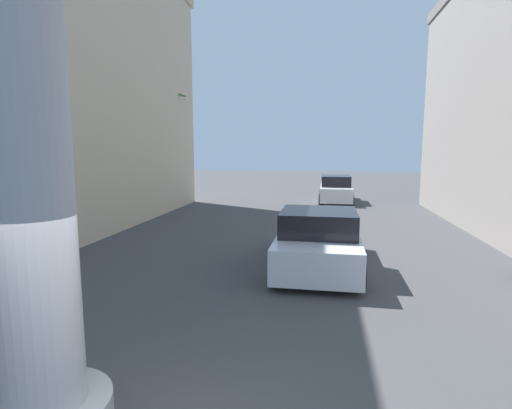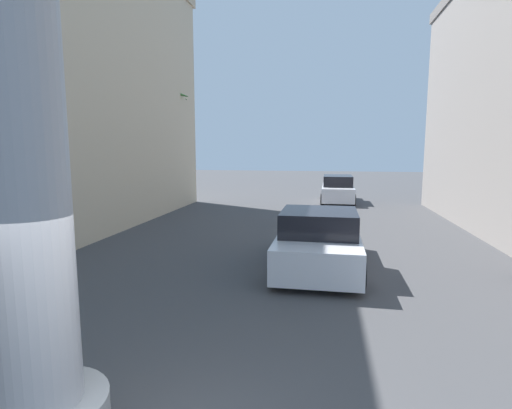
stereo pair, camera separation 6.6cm
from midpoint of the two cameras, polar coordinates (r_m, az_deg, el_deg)
name	(u,v)px [view 1 (the left image)]	position (r m, az deg, el deg)	size (l,w,h in m)	color
ground_plane	(275,244)	(13.18, 2.65, -5.69)	(89.85, 89.85, 0.00)	#424244
car_lead	(318,241)	(10.63, 8.73, -5.19)	(2.19, 4.62, 1.56)	black
car_far	(336,189)	(24.08, 11.24, 2.13)	(1.93, 4.53, 1.56)	black
palm_tree_far_left	(163,125)	(22.18, -13.22, 11.00)	(2.62, 2.63, 6.31)	brown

